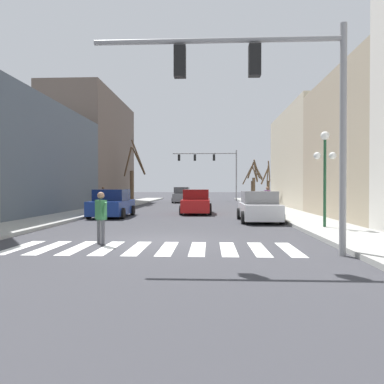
# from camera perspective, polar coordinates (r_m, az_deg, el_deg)

# --- Properties ---
(ground_plane) EXTENTS (240.00, 240.00, 0.00)m
(ground_plane) POSITION_cam_1_polar(r_m,az_deg,el_deg) (12.92, -4.93, -7.39)
(ground_plane) COLOR #38383D
(sidewalk_right) EXTENTS (2.67, 90.00, 0.15)m
(sidewalk_right) POSITION_cam_1_polar(r_m,az_deg,el_deg) (13.78, 24.67, -6.63)
(sidewalk_right) COLOR #9E9E99
(sidewalk_right) RESTS_ON ground_plane
(building_row_left) EXTENTS (6.00, 41.56, 12.64)m
(building_row_left) POSITION_cam_1_polar(r_m,az_deg,el_deg) (30.49, -22.45, 7.39)
(building_row_left) COLOR gray
(building_row_left) RESTS_ON ground_plane
(building_row_right) EXTENTS (6.00, 33.29, 11.78)m
(building_row_right) POSITION_cam_1_polar(r_m,az_deg,el_deg) (24.30, 25.83, 7.54)
(building_row_right) COLOR beige
(building_row_right) RESTS_ON ground_plane
(crosswalk_stripes) EXTENTS (8.55, 2.60, 0.01)m
(crosswalk_stripes) POSITION_cam_1_polar(r_m,az_deg,el_deg) (11.33, -6.03, -8.53)
(crosswalk_stripes) COLOR white
(crosswalk_stripes) RESTS_ON ground_plane
(traffic_signal_near) EXTENTS (6.76, 0.28, 6.16)m
(traffic_signal_near) POSITION_cam_1_polar(r_m,az_deg,el_deg) (10.55, 11.65, 15.26)
(traffic_signal_near) COLOR gray
(traffic_signal_near) RESTS_ON ground_plane
(traffic_signal_far) EXTENTS (8.58, 0.28, 6.71)m
(traffic_signal_far) POSITION_cam_1_polar(r_m,az_deg,el_deg) (49.98, 3.16, 4.46)
(traffic_signal_far) COLOR gray
(traffic_signal_far) RESTS_ON ground_plane
(street_lamp_right_corner) EXTENTS (0.95, 0.36, 4.02)m
(street_lamp_right_corner) POSITION_cam_1_polar(r_m,az_deg,el_deg) (16.73, 19.59, 4.75)
(street_lamp_right_corner) COLOR #1E4C2D
(street_lamp_right_corner) RESTS_ON sidewalk_right
(car_parked_right_near) EXTENTS (2.08, 4.32, 1.82)m
(car_parked_right_near) POSITION_cam_1_polar(r_m,az_deg,el_deg) (43.69, -1.56, -0.53)
(car_parked_right_near) COLOR gray
(car_parked_right_near) RESTS_ON ground_plane
(car_driving_toward_lane) EXTENTS (2.10, 4.78, 1.66)m
(car_driving_toward_lane) POSITION_cam_1_polar(r_m,az_deg,el_deg) (25.80, 0.67, -1.57)
(car_driving_toward_lane) COLOR red
(car_driving_toward_lane) RESTS_ON ground_plane
(car_driving_away_lane) EXTENTS (2.19, 4.47, 1.68)m
(car_driving_away_lane) POSITION_cam_1_polar(r_m,az_deg,el_deg) (23.35, -12.10, -1.82)
(car_driving_away_lane) COLOR navy
(car_driving_away_lane) RESTS_ON ground_plane
(car_parked_left_near) EXTENTS (2.10, 4.44, 1.61)m
(car_parked_left_near) POSITION_cam_1_polar(r_m,az_deg,el_deg) (20.13, 10.16, -2.31)
(car_parked_left_near) COLOR silver
(car_parked_left_near) RESTS_ON ground_plane
(pedestrian_near_right_corner) EXTENTS (0.71, 0.40, 1.72)m
(pedestrian_near_right_corner) POSITION_cam_1_polar(r_m,az_deg,el_deg) (31.58, -13.39, -0.45)
(pedestrian_near_right_corner) COLOR #7A705B
(pedestrian_near_right_corner) RESTS_ON sidewalk_left
(pedestrian_waiting_at_curb) EXTENTS (0.56, 0.58, 1.68)m
(pedestrian_waiting_at_curb) POSITION_cam_1_polar(r_m,az_deg,el_deg) (12.25, -13.71, -3.19)
(pedestrian_waiting_at_curb) COLOR #4C4C51
(pedestrian_waiting_at_curb) RESTS_ON ground_plane
(pedestrian_on_left_sidewalk) EXTENTS (0.64, 0.51, 1.71)m
(pedestrian_on_left_sidewalk) POSITION_cam_1_polar(r_m,az_deg,el_deg) (29.12, 11.41, -0.57)
(pedestrian_on_left_sidewalk) COLOR black
(pedestrian_on_left_sidewalk) RESTS_ON sidewalk_right
(street_tree_right_mid) EXTENTS (1.71, 2.50, 4.90)m
(street_tree_right_mid) POSITION_cam_1_polar(r_m,az_deg,el_deg) (44.13, 9.51, 1.78)
(street_tree_right_mid) COLOR brown
(street_tree_right_mid) RESTS_ON sidewalk_right
(street_tree_left_near) EXTENTS (2.45, 2.56, 4.37)m
(street_tree_left_near) POSITION_cam_1_polar(r_m,az_deg,el_deg) (45.80, 9.13, 1.13)
(street_tree_left_near) COLOR brown
(street_tree_left_near) RESTS_ON sidewalk_right
(street_tree_left_mid) EXTENTS (1.12, 1.49, 4.15)m
(street_tree_left_mid) POSITION_cam_1_polar(r_m,az_deg,el_deg) (35.51, 11.48, 0.74)
(street_tree_left_mid) COLOR brown
(street_tree_left_mid) RESTS_ON sidewalk_right
(street_tree_right_far) EXTENTS (2.56, 2.50, 6.54)m
(street_tree_right_far) POSITION_cam_1_polar(r_m,az_deg,el_deg) (39.08, -8.98, 2.20)
(street_tree_right_far) COLOR brown
(street_tree_right_far) RESTS_ON sidewalk_left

